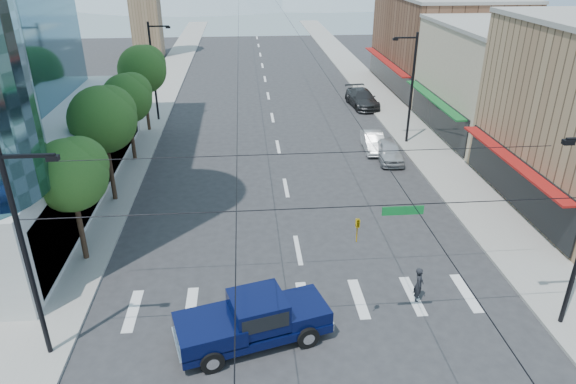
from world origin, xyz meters
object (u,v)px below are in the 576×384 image
object	(u,v)px
parked_car_near	(389,151)
parked_car_mid	(373,142)
pickup_truck	(252,319)
pedestrian	(419,285)
parked_car_far	(362,98)

from	to	relation	value
parked_car_near	parked_car_mid	size ratio (longest dim) A/B	1.04
parked_car_near	parked_car_mid	world-z (taller)	parked_car_near
pickup_truck	pedestrian	distance (m)	7.98
parked_car_mid	parked_car_near	bearing A→B (deg)	-69.08
pedestrian	parked_car_far	world-z (taller)	pedestrian
pedestrian	parked_car_far	size ratio (longest dim) A/B	0.29
parked_car_near	parked_car_mid	xyz separation A→B (m)	(-0.71, 2.23, -0.05)
pickup_truck	parked_car_near	bearing A→B (deg)	45.14
parked_car_near	parked_car_far	xyz separation A→B (m)	(1.09, 14.66, 0.09)
pickup_truck	pedestrian	world-z (taller)	pickup_truck
parked_car_mid	parked_car_far	distance (m)	12.56
pickup_truck	parked_car_far	bearing A→B (deg)	55.16
pedestrian	pickup_truck	bearing A→B (deg)	124.66
parked_car_mid	parked_car_far	world-z (taller)	parked_car_far
pickup_truck	parked_car_near	world-z (taller)	pickup_truck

